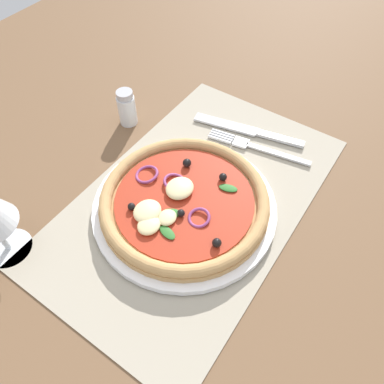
# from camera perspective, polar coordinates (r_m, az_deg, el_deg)

# --- Properties ---
(ground_plane) EXTENTS (1.90, 1.40, 0.02)m
(ground_plane) POSITION_cam_1_polar(r_m,az_deg,el_deg) (0.59, 0.46, -1.68)
(ground_plane) COLOR brown
(placemat) EXTENTS (0.50, 0.30, 0.00)m
(placemat) POSITION_cam_1_polar(r_m,az_deg,el_deg) (0.58, 0.47, -0.86)
(placemat) COLOR #A39984
(placemat) RESTS_ON ground_plane
(plate) EXTENTS (0.27, 0.27, 0.01)m
(plate) POSITION_cam_1_polar(r_m,az_deg,el_deg) (0.56, -0.91, -2.42)
(plate) COLOR white
(plate) RESTS_ON placemat
(pizza) EXTENTS (0.25, 0.25, 0.03)m
(pizza) POSITION_cam_1_polar(r_m,az_deg,el_deg) (0.54, -1.06, -1.44)
(pizza) COLOR tan
(pizza) RESTS_ON plate
(fork) EXTENTS (0.04, 0.18, 0.00)m
(fork) POSITION_cam_1_polar(r_m,az_deg,el_deg) (0.65, 9.24, 6.91)
(fork) COLOR silver
(fork) RESTS_ON placemat
(knife) EXTENTS (0.06, 0.20, 0.01)m
(knife) POSITION_cam_1_polar(r_m,az_deg,el_deg) (0.68, 8.33, 9.33)
(knife) COLOR silver
(knife) RESTS_ON placemat
(pepper_shaker) EXTENTS (0.03, 0.03, 0.07)m
(pepper_shaker) POSITION_cam_1_polar(r_m,az_deg,el_deg) (0.69, -9.90, 12.49)
(pepper_shaker) COLOR silver
(pepper_shaker) RESTS_ON ground_plane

